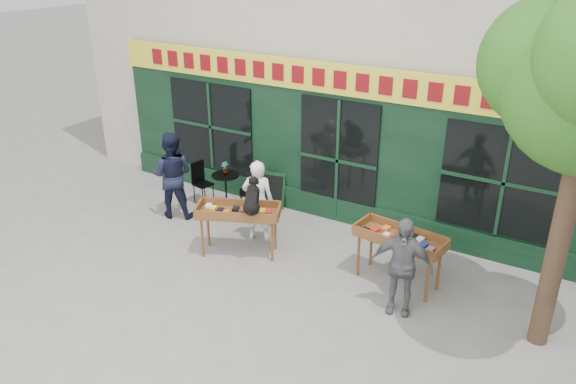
# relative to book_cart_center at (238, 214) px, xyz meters

# --- Properties ---
(ground) EXTENTS (80.00, 80.00, 0.00)m
(ground) POSITION_rel_book_cart_center_xyz_m (0.96, -0.16, -0.82)
(ground) COLOR slate
(ground) RESTS_ON ground
(book_cart_center) EXTENTS (1.62, 1.18, 0.99)m
(book_cart_center) POSITION_rel_book_cart_center_xyz_m (0.00, 0.00, 0.00)
(book_cart_center) COLOR brown
(book_cart_center) RESTS_ON ground
(dog) EXTENTS (0.55, 0.69, 0.60)m
(dog) POSITION_rel_book_cart_center_xyz_m (0.35, -0.05, 0.47)
(dog) COLOR black
(dog) RESTS_ON book_cart_center
(woman) EXTENTS (0.71, 0.61, 1.65)m
(woman) POSITION_rel_book_cart_center_xyz_m (-0.00, 0.65, 0.00)
(woman) COLOR white
(woman) RESTS_ON ground
(book_cart_right) EXTENTS (1.57, 0.82, 0.99)m
(book_cart_right) POSITION_rel_book_cart_center_xyz_m (2.91, 0.55, 0.00)
(book_cart_right) COLOR brown
(book_cart_right) RESTS_ON ground
(man_right) EXTENTS (1.03, 0.60, 1.64)m
(man_right) POSITION_rel_book_cart_center_xyz_m (3.21, -0.20, 0.00)
(man_right) COLOR #58585D
(man_right) RESTS_ON ground
(bistro_table) EXTENTS (0.60, 0.60, 0.76)m
(bistro_table) POSITION_rel_book_cart_center_xyz_m (-1.42, 1.52, -0.28)
(bistro_table) COLOR black
(bistro_table) RESTS_ON ground
(bistro_chair_left) EXTENTS (0.43, 0.43, 0.95)m
(bistro_chair_left) POSITION_rel_book_cart_center_xyz_m (-2.06, 1.44, -0.26)
(bistro_chair_left) COLOR black
(bistro_chair_left) RESTS_ON ground
(bistro_chair_right) EXTENTS (0.50, 0.50, 0.95)m
(bistro_chair_right) POSITION_rel_book_cart_center_xyz_m (-0.80, 1.62, -0.26)
(bistro_chair_right) COLOR black
(bistro_chair_right) RESTS_ON ground
(potted_plant) EXTENTS (0.16, 0.12, 0.30)m
(potted_plant) POSITION_rel_book_cart_center_xyz_m (-1.42, 1.52, 0.09)
(potted_plant) COLOR gray
(potted_plant) RESTS_ON bistro_table
(man_left) EXTENTS (1.11, 1.01, 1.86)m
(man_left) POSITION_rel_book_cart_center_xyz_m (-2.12, 0.62, 0.11)
(man_left) COLOR black
(man_left) RESTS_ON ground
(chalkboard) EXTENTS (0.59, 0.30, 0.79)m
(chalkboard) POSITION_rel_book_cart_center_xyz_m (-0.54, 2.03, -0.42)
(chalkboard) COLOR black
(chalkboard) RESTS_ON ground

